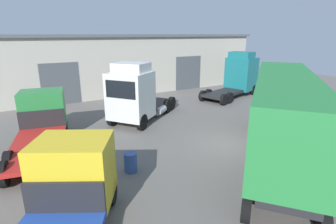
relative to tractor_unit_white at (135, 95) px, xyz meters
The scene contains 8 objects.
ground_plane 7.21m from the tractor_unit_white, 63.76° to the right, with size 60.00×60.00×0.00m, color slate.
warehouse_building 11.52m from the tractor_unit_white, 74.50° to the left, with size 30.47×7.07×5.88m.
tractor_unit_white is the anchor object (origin of this frame).
container_trailer_green 9.39m from the tractor_unit_white, 65.07° to the right, with size 10.97×9.71×4.11m.
tractor_unit_teal 12.75m from the tractor_unit_white, 13.42° to the left, with size 7.15×4.44×4.24m.
flatbed_truck_yellow 10.68m from the tractor_unit_white, 124.38° to the right, with size 5.92×8.11×2.68m.
flatbed_truck_green 5.85m from the tractor_unit_white, behind, with size 3.72×7.54×2.73m.
oil_drum 6.86m from the tractor_unit_white, 114.93° to the right, with size 0.58×0.58×0.88m.
Camera 1 is at (-9.69, -9.80, 5.93)m, focal length 28.00 mm.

